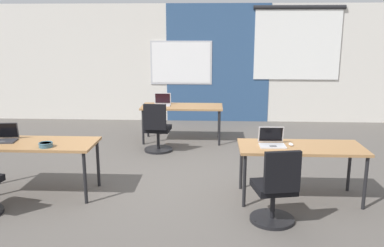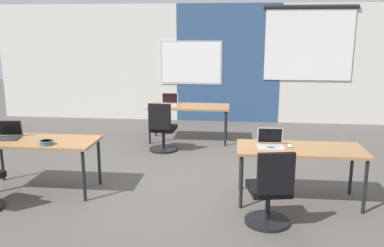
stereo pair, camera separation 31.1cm
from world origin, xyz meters
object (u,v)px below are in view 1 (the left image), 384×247
at_px(desk_near_left, 36,147).
at_px(laptop_far_left, 162,103).
at_px(desk_near_right, 301,151).
at_px(chair_near_right_inner, 275,193).
at_px(snack_bowl, 46,144).
at_px(desk_far_center, 182,109).
at_px(laptop_near_left_end, 4,137).
at_px(chair_far_left, 157,132).
at_px(mouse_near_right_inner, 291,144).
at_px(laptop_near_right_inner, 272,142).

distance_m(desk_near_left, laptop_far_left, 3.15).
bearing_deg(desk_near_right, chair_near_right_inner, -119.63).
bearing_deg(snack_bowl, chair_near_right_inner, -10.64).
height_order(desk_far_center, snack_bowl, snack_bowl).
xyz_separation_m(desk_near_left, laptop_far_left, (1.35, 2.84, 0.11)).
bearing_deg(laptop_near_left_end, desk_far_center, 44.18).
bearing_deg(laptop_near_left_end, chair_far_left, 40.32).
height_order(desk_far_center, laptop_far_left, laptop_far_left).
xyz_separation_m(desk_near_left, mouse_near_right_inner, (3.37, 0.02, 0.08)).
bearing_deg(laptop_near_left_end, desk_near_right, -7.86).
relative_size(laptop_near_right_inner, snack_bowl, 1.90).
height_order(laptop_far_left, snack_bowl, laptop_far_left).
bearing_deg(laptop_far_left, chair_far_left, -90.81).
bearing_deg(snack_bowl, laptop_far_left, 69.80).
distance_m(desk_far_center, laptop_far_left, 0.42).
xyz_separation_m(laptop_near_right_inner, chair_near_right_inner, (-0.05, -0.76, -0.39)).
bearing_deg(laptop_far_left, chair_near_right_inner, -65.30).
relative_size(desk_far_center, chair_near_right_inner, 1.74).
distance_m(desk_near_right, chair_far_left, 2.96).
height_order(desk_near_right, desk_far_center, same).
distance_m(desk_near_left, desk_far_center, 3.30).
height_order(desk_near_left, laptop_far_left, laptop_far_left).
bearing_deg(mouse_near_right_inner, chair_near_right_inner, -111.27).
distance_m(desk_near_left, snack_bowl, 0.33).
bearing_deg(chair_near_right_inner, desk_near_left, -24.71).
bearing_deg(chair_far_left, snack_bowl, 67.62).
bearing_deg(chair_far_left, desk_near_right, 141.16).
relative_size(desk_near_left, laptop_near_right_inner, 4.73).
height_order(desk_near_right, chair_far_left, chair_far_left).
bearing_deg(chair_near_right_inner, laptop_near_right_inner, -104.83).
bearing_deg(desk_near_left, laptop_near_left_end, 173.29).
height_order(desk_near_left, laptop_near_right_inner, laptop_near_right_inner).
distance_m(laptop_far_left, laptop_near_left_end, 3.32).
relative_size(desk_near_right, mouse_near_right_inner, 14.78).
height_order(desk_near_left, chair_far_left, chair_far_left).
height_order(laptop_near_right_inner, chair_near_right_inner, laptop_near_right_inner).
distance_m(desk_far_center, chair_far_left, 0.92).
height_order(chair_far_left, snack_bowl, chair_far_left).
distance_m(chair_far_left, chair_near_right_inner, 3.26).
bearing_deg(mouse_near_right_inner, snack_bowl, -175.84).
height_order(laptop_far_left, laptop_near_right_inner, laptop_far_left).
bearing_deg(laptop_near_right_inner, laptop_far_left, 120.48).
bearing_deg(desk_far_center, snack_bowl, -116.80).
distance_m(chair_far_left, laptop_near_right_inner, 2.70).
distance_m(desk_far_center, chair_near_right_inner, 3.80).
bearing_deg(mouse_near_right_inner, chair_far_left, 135.24).
relative_size(mouse_near_right_inner, snack_bowl, 0.61).
height_order(desk_near_right, laptop_far_left, laptop_far_left).
distance_m(desk_near_left, chair_far_left, 2.45).
relative_size(mouse_near_right_inner, chair_near_right_inner, 0.12).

